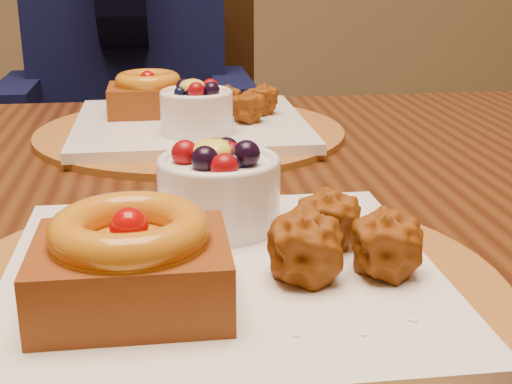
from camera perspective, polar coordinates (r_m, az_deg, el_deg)
dining_table at (r=0.71m, az=-4.21°, el=-5.85°), size 1.60×0.90×0.76m
place_setting_near at (r=0.47m, az=-3.18°, el=-5.20°), size 0.38×0.38×0.09m
place_setting_far at (r=0.88m, az=-5.40°, el=5.85°), size 0.38×0.38×0.08m
chair_far at (r=1.67m, az=-8.05°, el=3.85°), size 0.50×0.50×0.99m
diner at (r=1.50m, az=-10.33°, el=12.59°), size 0.47×0.46×0.77m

